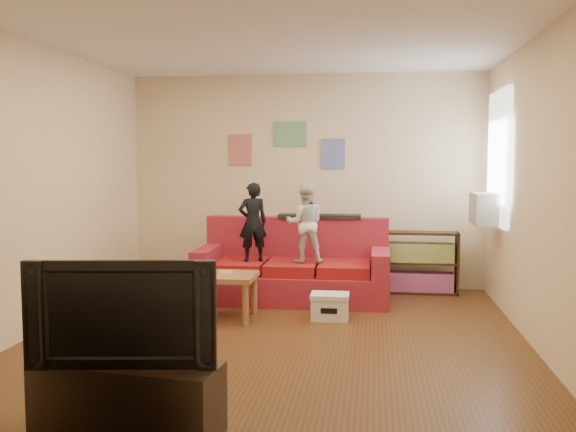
# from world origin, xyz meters

# --- Properties ---
(room_shell) EXTENTS (4.52, 5.02, 2.72)m
(room_shell) POSITION_xyz_m (0.00, 0.00, 1.35)
(room_shell) COLOR brown
(room_shell) RESTS_ON ground
(sofa) EXTENTS (2.20, 1.01, 0.97)m
(sofa) POSITION_xyz_m (-0.05, 1.67, 0.32)
(sofa) COLOR #A52538
(sofa) RESTS_ON ground
(child_a) EXTENTS (0.39, 0.32, 0.90)m
(child_a) POSITION_xyz_m (-0.50, 1.50, 0.91)
(child_a) COLOR black
(child_a) RESTS_ON sofa
(child_b) EXTENTS (0.49, 0.41, 0.90)m
(child_b) POSITION_xyz_m (0.10, 1.50, 0.91)
(child_b) COLOR silver
(child_b) RESTS_ON sofa
(coffee_table) EXTENTS (1.03, 0.57, 0.46)m
(coffee_table) POSITION_xyz_m (-0.83, 0.63, 0.40)
(coffee_table) COLOR #A57041
(coffee_table) RESTS_ON ground
(remote) EXTENTS (0.20, 0.13, 0.02)m
(remote) POSITION_xyz_m (-1.08, 0.51, 0.47)
(remote) COLOR black
(remote) RESTS_ON coffee_table
(game_controller) EXTENTS (0.14, 0.09, 0.03)m
(game_controller) POSITION_xyz_m (-0.63, 0.68, 0.48)
(game_controller) COLOR white
(game_controller) RESTS_ON coffee_table
(bookshelf) EXTENTS (0.94, 0.28, 0.75)m
(bookshelf) POSITION_xyz_m (1.42, 2.20, 0.34)
(bookshelf) COLOR #37230F
(bookshelf) RESTS_ON ground
(window) EXTENTS (0.04, 1.08, 1.48)m
(window) POSITION_xyz_m (2.22, 1.65, 1.64)
(window) COLOR white
(window) RESTS_ON room_shell
(ac_unit) EXTENTS (0.28, 0.55, 0.35)m
(ac_unit) POSITION_xyz_m (2.10, 1.65, 1.08)
(ac_unit) COLOR #B7B2A3
(ac_unit) RESTS_ON window
(artwork_left) EXTENTS (0.30, 0.01, 0.40)m
(artwork_left) POSITION_xyz_m (-0.85, 2.48, 1.75)
(artwork_left) COLOR #D87266
(artwork_left) RESTS_ON room_shell
(artwork_center) EXTENTS (0.42, 0.01, 0.32)m
(artwork_center) POSITION_xyz_m (-0.20, 2.48, 1.95)
(artwork_center) COLOR #72B27F
(artwork_center) RESTS_ON room_shell
(artwork_right) EXTENTS (0.30, 0.01, 0.38)m
(artwork_right) POSITION_xyz_m (0.35, 2.48, 1.70)
(artwork_right) COLOR #727FCC
(artwork_right) RESTS_ON room_shell
(file_box) EXTENTS (0.39, 0.29, 0.27)m
(file_box) POSITION_xyz_m (0.44, 0.75, 0.14)
(file_box) COLOR white
(file_box) RESTS_ON ground
(tv_stand) EXTENTS (1.17, 0.52, 0.42)m
(tv_stand) POSITION_xyz_m (-0.58, -2.12, 0.21)
(tv_stand) COLOR #34261A
(tv_stand) RESTS_ON ground
(television) EXTENTS (1.11, 0.30, 0.63)m
(television) POSITION_xyz_m (-0.58, -2.12, 0.74)
(television) COLOR black
(television) RESTS_ON tv_stand
(tissue) EXTENTS (0.12, 0.12, 0.10)m
(tissue) POSITION_xyz_m (0.58, 0.68, 0.05)
(tissue) COLOR white
(tissue) RESTS_ON ground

